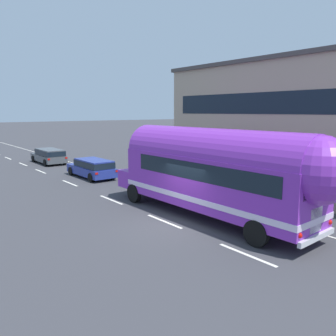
{
  "coord_description": "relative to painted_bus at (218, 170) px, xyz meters",
  "views": [
    {
      "loc": [
        -8.98,
        -10.81,
        4.87
      ],
      "look_at": [
        1.82,
        2.56,
        1.97
      ],
      "focal_mm": 36.15,
      "sensor_mm": 36.0,
      "label": 1
    }
  ],
  "objects": [
    {
      "name": "car_second",
      "position": [
        0.12,
        21.39,
        -1.5
      ],
      "size": [
        1.96,
        4.8,
        1.37
      ],
      "color": "#474C51",
      "rests_on": "ground"
    },
    {
      "name": "painted_bus",
      "position": [
        0.0,
        0.0,
        0.0
      ],
      "size": [
        2.72,
        12.4,
        4.12
      ],
      "color": "purple",
      "rests_on": "ground"
    },
    {
      "name": "ground_plane",
      "position": [
        -1.97,
        0.76,
        -2.3
      ],
      "size": [
        300.0,
        300.0,
        0.0
      ],
      "primitive_type": "plane",
      "color": "#38383D"
    },
    {
      "name": "lane_markings",
      "position": [
        0.79,
        13.27,
        -2.3
      ],
      "size": [
        4.05,
        80.0,
        0.01
      ],
      "color": "silver",
      "rests_on": "ground"
    },
    {
      "name": "car_lead",
      "position": [
        0.16,
        12.57,
        -1.51
      ],
      "size": [
        1.95,
        4.8,
        1.37
      ],
      "color": "navy",
      "rests_on": "ground"
    },
    {
      "name": "roadside_building",
      "position": [
        11.6,
        1.62,
        1.62
      ],
      "size": [
        13.29,
        15.35,
        7.84
      ],
      "color": "tan",
      "rests_on": "ground"
    }
  ]
}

